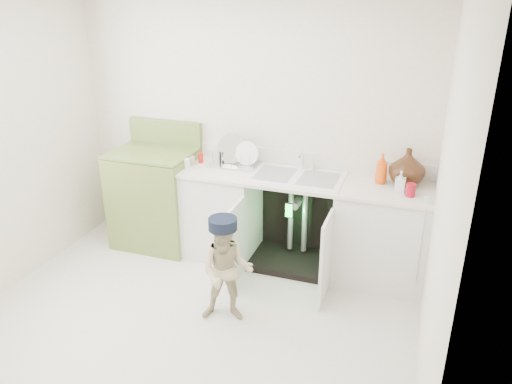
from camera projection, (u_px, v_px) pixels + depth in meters
ground at (188, 324)px, 3.99m from camera, size 3.50×3.50×0.00m
room_shell at (179, 179)px, 3.51m from camera, size 6.00×5.50×1.26m
counter_run at (298, 219)px, 4.69m from camera, size 2.44×1.02×1.22m
avocado_stove at (156, 196)px, 5.10m from camera, size 0.80×0.65×1.24m
repair_worker at (227, 270)px, 3.90m from camera, size 0.60×0.89×0.89m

